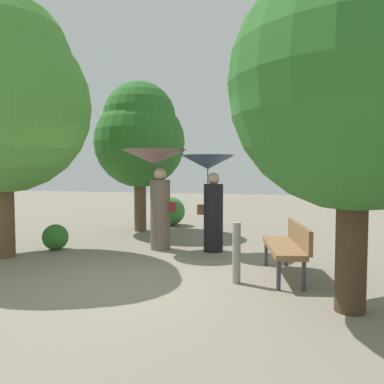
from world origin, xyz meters
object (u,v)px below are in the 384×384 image
object	(u,v)px
person_left	(156,175)
tree_mid_left	(0,91)
person_right	(210,183)
park_bench	(289,244)
tree_near_left	(140,135)
path_marker_post	(236,253)
tree_near_right	(356,63)

from	to	relation	value
person_left	tree_mid_left	size ratio (longest dim) A/B	0.42
person_right	tree_mid_left	distance (m)	4.30
park_bench	tree_near_left	size ratio (longest dim) A/B	0.39
person_left	path_marker_post	world-z (taller)	person_left
person_right	tree_near_left	distance (m)	3.31
park_bench	tree_mid_left	bearing A→B (deg)	-101.36
tree_mid_left	tree_near_right	bearing A→B (deg)	-13.10
tree_near_right	park_bench	bearing A→B (deg)	118.67
person_right	park_bench	size ratio (longest dim) A/B	1.24
person_left	path_marker_post	xyz separation A→B (m)	(1.92, -1.96, -1.09)
person_left	tree_near_left	distance (m)	2.65
person_right	tree_mid_left	bearing A→B (deg)	109.02
person_left	person_right	size ratio (longest dim) A/B	1.06
park_bench	tree_mid_left	world-z (taller)	tree_mid_left
person_right	person_left	bearing A→B (deg)	91.47
tree_near_left	tree_near_right	world-z (taller)	tree_near_right
tree_mid_left	person_right	bearing A→B (deg)	21.45
park_bench	tree_near_left	world-z (taller)	tree_near_left
tree_near_left	path_marker_post	world-z (taller)	tree_near_left
person_left	tree_mid_left	world-z (taller)	tree_mid_left
tree_near_right	person_right	bearing A→B (deg)	128.53
tree_near_right	path_marker_post	size ratio (longest dim) A/B	5.06
person_right	park_bench	bearing A→B (deg)	-137.28
park_bench	tree_near_right	bearing A→B (deg)	18.32
person_left	tree_near_right	bearing A→B (deg)	-131.70
tree_near_right	path_marker_post	distance (m)	2.92
path_marker_post	person_right	bearing A→B (deg)	111.59
person_left	person_right	xyz separation A→B (m)	(1.11, 0.08, -0.16)
person_left	tree_near_right	size ratio (longest dim) A/B	0.46
person_right	path_marker_post	distance (m)	2.38
park_bench	tree_near_left	bearing A→B (deg)	-143.15
person_left	person_right	bearing A→B (deg)	-88.53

